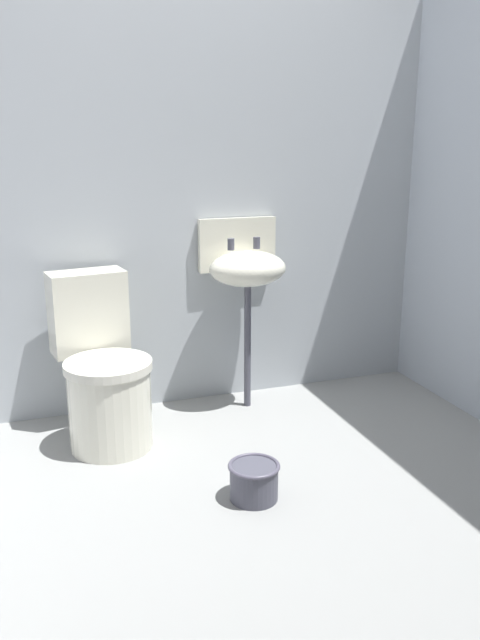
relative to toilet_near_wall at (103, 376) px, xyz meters
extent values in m
cube|color=gray|center=(0.48, -0.88, -0.36)|extent=(3.11, 2.87, 0.08)
cube|color=#AAB1B7|center=(0.48, 0.40, 0.76)|extent=(3.11, 0.10, 2.16)
cylinder|color=silver|center=(0.01, -0.09, -0.13)|extent=(0.43, 0.43, 0.38)
cylinder|color=silver|center=(0.01, -0.09, 0.08)|extent=(0.45, 0.45, 0.04)
cube|color=silver|center=(-0.03, 0.21, 0.26)|extent=(0.38, 0.23, 0.40)
cylinder|color=#464754|center=(0.78, 0.16, 0.01)|extent=(0.04, 0.04, 0.66)
ellipsoid|color=silver|center=(0.78, 0.16, 0.43)|extent=(0.40, 0.32, 0.18)
cube|color=silver|center=(0.78, 0.33, 0.53)|extent=(0.42, 0.04, 0.28)
cylinder|color=#464754|center=(0.71, 0.22, 0.55)|extent=(0.04, 0.04, 0.06)
cylinder|color=#464754|center=(0.85, 0.22, 0.55)|extent=(0.04, 0.04, 0.06)
cylinder|color=#464754|center=(0.48, -0.74, -0.25)|extent=(0.19, 0.19, 0.14)
torus|color=#4D4A5A|center=(0.48, -0.74, -0.18)|extent=(0.21, 0.21, 0.02)
camera|label=1|loc=(-0.35, -2.95, 1.08)|focal=37.11mm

